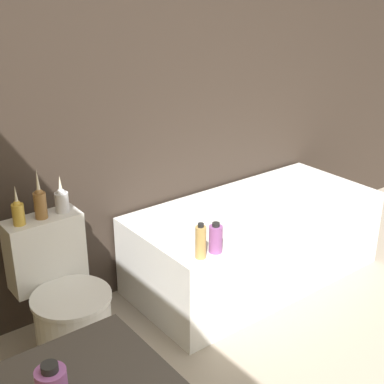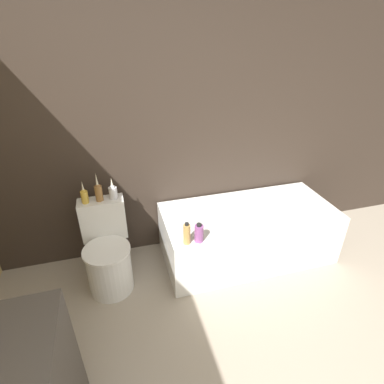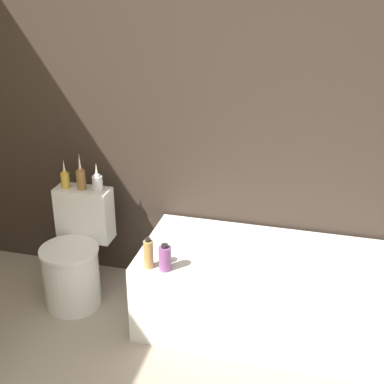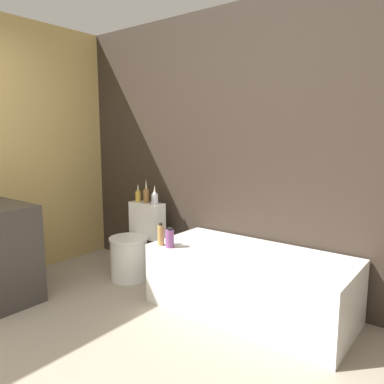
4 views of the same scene
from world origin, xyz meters
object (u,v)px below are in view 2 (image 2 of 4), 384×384
(shampoo_bottle_short, at_px, (199,233))
(vase_silver, at_px, (99,191))
(bathtub, at_px, (247,232))
(vase_gold, at_px, (84,195))
(vase_bronze, at_px, (113,191))
(toilet, at_px, (108,255))
(shampoo_bottle_tall, at_px, (187,234))

(shampoo_bottle_short, bearing_deg, vase_silver, 147.10)
(bathtub, relative_size, shampoo_bottle_short, 9.71)
(vase_gold, relative_size, vase_bronze, 1.03)
(bathtub, height_order, vase_gold, vase_gold)
(vase_gold, bearing_deg, bathtub, -6.24)
(toilet, bearing_deg, vase_silver, 90.00)
(vase_silver, xyz_separation_m, vase_bronze, (0.11, 0.01, -0.02))
(toilet, relative_size, vase_gold, 3.72)
(vase_bronze, bearing_deg, bathtub, -7.95)
(vase_gold, xyz_separation_m, vase_silver, (0.11, 0.01, 0.02))
(vase_gold, bearing_deg, vase_bronze, 2.87)
(vase_silver, distance_m, shampoo_bottle_tall, 0.82)
(bathtub, bearing_deg, shampoo_bottle_short, -152.45)
(bathtub, xyz_separation_m, toilet, (-1.32, -0.03, 0.05))
(vase_bronze, relative_size, shampoo_bottle_tall, 1.01)
(vase_bronze, xyz_separation_m, shampoo_bottle_tall, (0.51, -0.48, -0.21))
(vase_gold, xyz_separation_m, shampoo_bottle_tall, (0.74, -0.47, -0.21))
(vase_gold, xyz_separation_m, vase_bronze, (0.23, 0.01, -0.00))
(vase_bronze, height_order, shampoo_bottle_tall, vase_bronze)
(vase_silver, height_order, shampoo_bottle_short, vase_silver)
(vase_gold, height_order, shampoo_bottle_short, vase_gold)
(shampoo_bottle_tall, bearing_deg, toilet, 155.66)
(bathtub, distance_m, vase_gold, 1.55)
(toilet, xyz_separation_m, vase_silver, (0.00, 0.19, 0.52))
(toilet, height_order, vase_gold, vase_gold)
(vase_silver, relative_size, shampoo_bottle_short, 1.52)
(vase_silver, height_order, vase_bronze, vase_silver)
(vase_bronze, distance_m, shampoo_bottle_short, 0.81)
(vase_bronze, height_order, shampoo_bottle_short, vase_bronze)
(vase_bronze, xyz_separation_m, shampoo_bottle_short, (0.61, -0.48, -0.22))
(toilet, xyz_separation_m, shampoo_bottle_tall, (0.63, -0.28, 0.30))
(shampoo_bottle_short, bearing_deg, vase_gold, 151.08)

